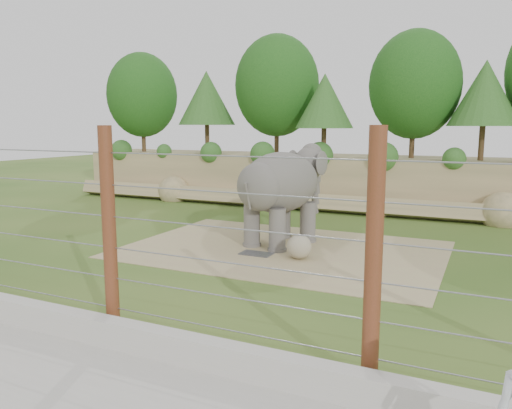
% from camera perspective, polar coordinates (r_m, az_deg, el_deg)
% --- Properties ---
extents(ground, '(90.00, 90.00, 0.00)m').
position_cam_1_polar(ground, '(13.93, -3.56, -7.68)').
color(ground, '#2D5619').
rests_on(ground, ground).
extents(back_embankment, '(30.00, 5.52, 8.77)m').
position_cam_1_polar(back_embankment, '(25.05, 11.91, 8.72)').
color(back_embankment, '#867A54').
rests_on(back_embankment, ground).
extents(dirt_patch, '(10.00, 7.00, 0.02)m').
position_cam_1_polar(dirt_patch, '(16.33, 3.10, -5.14)').
color(dirt_patch, tan).
rests_on(dirt_patch, ground).
extents(drain_grate, '(1.00, 0.60, 0.03)m').
position_cam_1_polar(drain_grate, '(15.68, 0.04, -5.64)').
color(drain_grate, '#262628').
rests_on(drain_grate, dirt_patch).
extents(elephant, '(2.69, 4.36, 3.28)m').
position_cam_1_polar(elephant, '(16.78, 2.82, 0.92)').
color(elephant, '#5B5751').
rests_on(elephant, ground).
extents(stone_ball, '(0.74, 0.74, 0.74)m').
position_cam_1_polar(stone_ball, '(15.12, 4.95, -4.82)').
color(stone_ball, gray).
rests_on(stone_ball, dirt_patch).
extents(retaining_wall, '(26.00, 0.35, 0.50)m').
position_cam_1_polar(retaining_wall, '(10.02, -17.92, -13.36)').
color(retaining_wall, beige).
rests_on(retaining_wall, ground).
extents(walkway, '(26.00, 4.00, 0.01)m').
position_cam_1_polar(walkway, '(8.93, -27.12, -18.55)').
color(walkway, beige).
rests_on(walkway, ground).
extents(barrier_fence, '(20.26, 0.26, 4.00)m').
position_cam_1_polar(barrier_fence, '(9.87, -16.42, -3.01)').
color(barrier_fence, '#583218').
rests_on(barrier_fence, ground).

